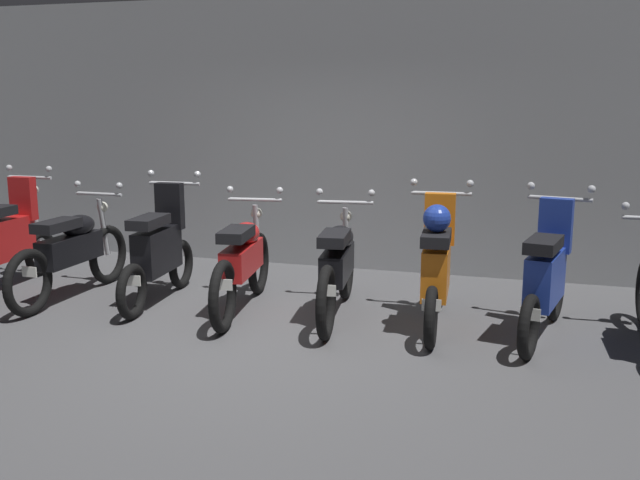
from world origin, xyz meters
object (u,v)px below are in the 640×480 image
Objects in this scene: motorbike_slot_2 at (72,251)px; motorbike_slot_7 at (546,278)px; motorbike_slot_3 at (159,250)px; motorbike_slot_5 at (338,265)px; motorbike_slot_4 at (243,261)px; motorbike_slot_6 at (436,265)px; motorbike_slot_1 at (8,239)px.

motorbike_slot_7 is (4.65, 0.09, 0.04)m from motorbike_slot_2.
motorbike_slot_3 and motorbike_slot_7 have the same top height.
motorbike_slot_3 is 0.86× the size of motorbike_slot_5.
motorbike_slot_3 is at bearing -179.10° from motorbike_slot_5.
motorbike_slot_5 is (0.93, 0.08, 0.00)m from motorbike_slot_4.
motorbike_slot_5 is at bearing 176.92° from motorbike_slot_6.
motorbike_slot_7 is (3.72, -0.04, 0.00)m from motorbike_slot_3.
motorbike_slot_5 is (2.78, 0.16, 0.00)m from motorbike_slot_2.
motorbike_slot_7 is at bearing -0.83° from motorbike_slot_1.
motorbike_slot_4 is 2.80m from motorbike_slot_7.
motorbike_slot_3 is at bearing -1.24° from motorbike_slot_1.
motorbike_slot_6 is at bearing -3.08° from motorbike_slot_5.
motorbike_slot_1 is 0.95m from motorbike_slot_2.
motorbike_slot_7 is at bearing -2.14° from motorbike_slot_5.
motorbike_slot_6 is (3.71, 0.11, 0.08)m from motorbike_slot_2.
motorbike_slot_5 is 0.93m from motorbike_slot_6.
motorbike_slot_1 is 2.78m from motorbike_slot_4.
motorbike_slot_5 is at bearing 177.86° from motorbike_slot_7.
motorbike_slot_2 is 2.79m from motorbike_slot_5.
motorbike_slot_4 is at bearing 2.66° from motorbike_slot_2.
motorbike_slot_7 is at bearing 1.14° from motorbike_slot_2.
motorbike_slot_2 is at bearing -178.26° from motorbike_slot_6.
motorbike_slot_4 is (0.93, -0.05, -0.04)m from motorbike_slot_3.
motorbike_slot_6 reaches higher than motorbike_slot_2.
motorbike_slot_4 is at bearing -179.86° from motorbike_slot_7.
motorbike_slot_2 is at bearing -176.65° from motorbike_slot_5.
motorbike_slot_1 is 0.86× the size of motorbike_slot_5.
motorbike_slot_5 is at bearing -0.17° from motorbike_slot_1.
motorbike_slot_4 is 0.93m from motorbike_slot_5.
motorbike_slot_6 is at bearing -0.43° from motorbike_slot_3.
motorbike_slot_7 is (0.94, -0.02, -0.04)m from motorbike_slot_6.
motorbike_slot_3 is 2.79m from motorbike_slot_6.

